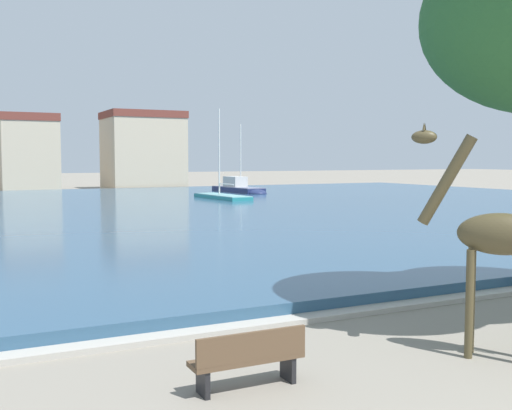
{
  "coord_description": "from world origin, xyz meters",
  "views": [
    {
      "loc": [
        -6.81,
        -2.88,
        3.51
      ],
      "look_at": [
        0.85,
        12.59,
        2.2
      ],
      "focal_mm": 43.22,
      "sensor_mm": 36.0,
      "label": 1
    }
  ],
  "objects_px": {
    "giraffe_statue": "(494,238)",
    "sailboat_navy": "(241,190)",
    "sailboat_teal": "(218,198)",
    "park_bench": "(249,358)"
  },
  "relations": [
    {
      "from": "giraffe_statue",
      "to": "park_bench",
      "type": "bearing_deg",
      "value": 173.06
    },
    {
      "from": "giraffe_statue",
      "to": "park_bench",
      "type": "xyz_separation_m",
      "value": [
        -4.47,
        0.54,
        -1.63
      ]
    },
    {
      "from": "giraffe_statue",
      "to": "sailboat_teal",
      "type": "height_order",
      "value": "sailboat_teal"
    },
    {
      "from": "giraffe_statue",
      "to": "sailboat_navy",
      "type": "distance_m",
      "value": 46.61
    },
    {
      "from": "giraffe_statue",
      "to": "sailboat_teal",
      "type": "relative_size",
      "value": 0.55
    },
    {
      "from": "park_bench",
      "to": "sailboat_navy",
      "type": "bearing_deg",
      "value": 65.25
    },
    {
      "from": "sailboat_navy",
      "to": "sailboat_teal",
      "type": "bearing_deg",
      "value": -126.69
    },
    {
      "from": "sailboat_teal",
      "to": "sailboat_navy",
      "type": "distance_m",
      "value": 8.58
    },
    {
      "from": "giraffe_statue",
      "to": "sailboat_navy",
      "type": "xyz_separation_m",
      "value": [
        15.53,
        43.92,
        -1.52
      ]
    },
    {
      "from": "giraffe_statue",
      "to": "sailboat_navy",
      "type": "height_order",
      "value": "sailboat_navy"
    }
  ]
}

